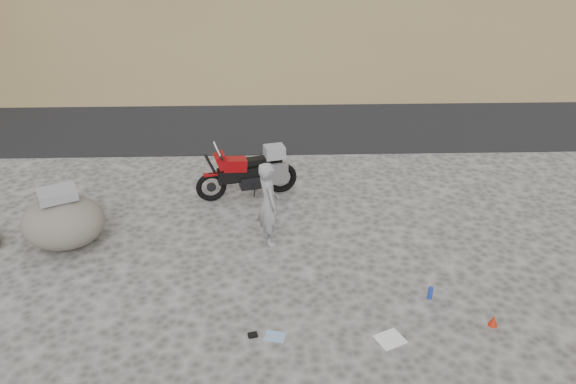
{
  "coord_description": "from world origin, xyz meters",
  "views": [
    {
      "loc": [
        0.16,
        -8.74,
        6.47
      ],
      "look_at": [
        0.46,
        1.46,
        1.0
      ],
      "focal_mm": 35.0,
      "sensor_mm": 36.0,
      "label": 1
    }
  ],
  "objects": [
    {
      "name": "ground",
      "position": [
        0.0,
        0.0,
        0.0
      ],
      "size": [
        140.0,
        140.0,
        0.0
      ],
      "primitive_type": "plane",
      "color": "#474441",
      "rests_on": "ground"
    },
    {
      "name": "road",
      "position": [
        0.0,
        9.0,
        0.0
      ],
      "size": [
        120.0,
        7.0,
        0.05
      ],
      "primitive_type": "cube",
      "color": "black",
      "rests_on": "ground"
    },
    {
      "name": "motorcycle",
      "position": [
        -0.35,
        3.19,
        0.62
      ],
      "size": [
        2.41,
        1.06,
        1.46
      ],
      "rotation": [
        0.0,
        0.0,
        0.25
      ],
      "color": "black",
      "rests_on": "ground"
    },
    {
      "name": "man",
      "position": [
        0.05,
        1.15,
        0.0
      ],
      "size": [
        0.62,
        0.76,
        1.82
      ],
      "primitive_type": "imported",
      "rotation": [
        0.0,
        0.0,
        1.88
      ],
      "color": "gray",
      "rests_on": "ground"
    },
    {
      "name": "boulder",
      "position": [
        -4.13,
        1.16,
        0.56
      ],
      "size": [
        1.96,
        1.78,
        1.26
      ],
      "rotation": [
        0.0,
        0.0,
        0.25
      ],
      "color": "#5E5951",
      "rests_on": "ground"
    },
    {
      "name": "gear_white_cloth",
      "position": [
        2.04,
        -1.84,
        0.01
      ],
      "size": [
        0.56,
        0.53,
        0.01
      ],
      "primitive_type": "cube",
      "rotation": [
        0.0,
        0.0,
        0.43
      ],
      "color": "white",
      "rests_on": "ground"
    },
    {
      "name": "gear_bottle",
      "position": [
        2.95,
        -0.81,
        0.12
      ],
      "size": [
        0.09,
        0.09,
        0.24
      ],
      "primitive_type": "cylinder",
      "rotation": [
        0.0,
        0.0,
        -0.04
      ],
      "color": "#1C33A8",
      "rests_on": "ground"
    },
    {
      "name": "gear_funnel",
      "position": [
        3.84,
        -1.55,
        0.1
      ],
      "size": [
        0.2,
        0.2,
        0.2
      ],
      "primitive_type": "cone",
      "rotation": [
        0.0,
        0.0,
        -0.31
      ],
      "color": "red",
      "rests_on": "ground"
    },
    {
      "name": "gear_glove_a",
      "position": [
        -0.22,
        -1.7,
        0.02
      ],
      "size": [
        0.18,
        0.14,
        0.04
      ],
      "primitive_type": "cube",
      "rotation": [
        0.0,
        0.0,
        0.24
      ],
      "color": "black",
      "rests_on": "ground"
    },
    {
      "name": "gear_blue_cloth",
      "position": [
        0.15,
        -1.72,
        0.01
      ],
      "size": [
        0.39,
        0.32,
        0.01
      ],
      "primitive_type": "cube",
      "rotation": [
        0.0,
        0.0,
        -0.24
      ],
      "color": "#7F9BC5",
      "rests_on": "ground"
    }
  ]
}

